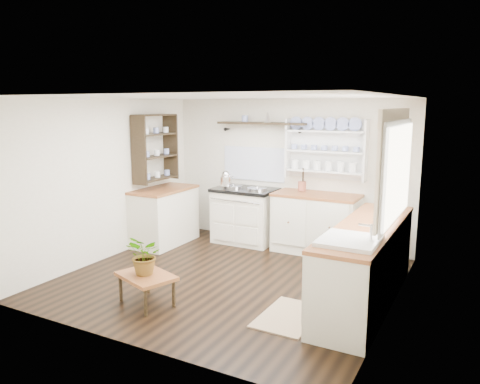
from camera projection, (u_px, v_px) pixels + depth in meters
name	position (u px, v px, depth m)	size (l,w,h in m)	color
floor	(229.00, 279.00, 6.02)	(4.00, 3.80, 0.01)	black
wall_back	(287.00, 172.00, 7.45)	(4.00, 0.02, 2.30)	beige
wall_right	(395.00, 208.00, 4.88)	(0.02, 3.80, 2.30)	beige
wall_left	(108.00, 179.00, 6.73)	(0.02, 3.80, 2.30)	beige
ceiling	(228.00, 97.00, 5.60)	(4.00, 3.80, 0.01)	white
window	(395.00, 166.00, 4.96)	(0.08, 1.55, 1.22)	white
aga_cooker	(245.00, 215.00, 7.57)	(0.99, 0.69, 0.92)	white
back_cabinets	(316.00, 223.00, 7.04)	(1.27, 0.63, 0.90)	beige
right_cabinets	(366.00, 263.00, 5.23)	(0.62, 2.43, 0.90)	beige
belfast_sink	(349.00, 252.00, 4.52)	(0.55, 0.60, 0.45)	white
left_cabinets	(165.00, 215.00, 7.50)	(0.62, 1.13, 0.90)	beige
plate_rack	(327.00, 149.00, 7.05)	(1.20, 0.22, 0.90)	white
high_shelf	(262.00, 124.00, 7.39)	(1.50, 0.29, 0.16)	black
left_shelving	(155.00, 147.00, 7.37)	(0.28, 0.80, 1.05)	black
kettle	(226.00, 178.00, 7.49)	(0.19, 0.19, 0.24)	silver
utensil_crock	(302.00, 186.00, 7.14)	(0.12, 0.12, 0.14)	#964C37
center_table	(146.00, 278.00, 5.21)	(0.75, 0.64, 0.35)	brown
potted_plant	(145.00, 255.00, 5.16)	(0.40, 0.35, 0.45)	#3F7233
floor_rug	(289.00, 316.00, 4.93)	(0.55, 0.85, 0.02)	#8B7C51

